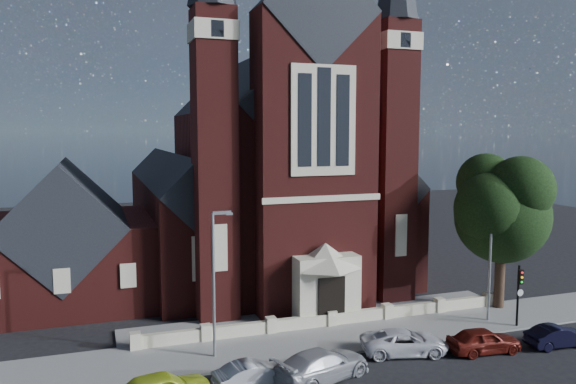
# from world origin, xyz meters

# --- Properties ---
(ground) EXTENTS (120.00, 120.00, 0.00)m
(ground) POSITION_xyz_m (0.00, 15.00, 0.00)
(ground) COLOR black
(ground) RESTS_ON ground
(pavement_strip) EXTENTS (60.00, 5.00, 0.12)m
(pavement_strip) POSITION_xyz_m (0.00, 4.50, 0.00)
(pavement_strip) COLOR gray
(pavement_strip) RESTS_ON ground
(forecourt_paving) EXTENTS (26.00, 3.00, 0.14)m
(forecourt_paving) POSITION_xyz_m (0.00, 8.50, 0.00)
(forecourt_paving) COLOR gray
(forecourt_paving) RESTS_ON ground
(forecourt_wall) EXTENTS (24.00, 0.40, 0.90)m
(forecourt_wall) POSITION_xyz_m (0.00, 6.50, 0.00)
(forecourt_wall) COLOR beige
(forecourt_wall) RESTS_ON ground
(church) EXTENTS (20.01, 34.90, 29.20)m
(church) POSITION_xyz_m (-0.00, 22.94, 8.19)
(church) COLOR #501815
(church) RESTS_ON ground
(parish_hall) EXTENTS (12.00, 12.20, 10.24)m
(parish_hall) POSITION_xyz_m (-16.00, 18.00, 4.01)
(parish_hall) COLOR #501815
(parish_hall) RESTS_ON ground
(street_tree) EXTENTS (6.40, 6.60, 10.70)m
(street_tree) POSITION_xyz_m (12.60, 5.71, 6.96)
(street_tree) COLOR black
(street_tree) RESTS_ON ground
(street_lamp_left) EXTENTS (1.16, 0.22, 8.09)m
(street_lamp_left) POSITION_xyz_m (-7.91, 4.00, 4.60)
(street_lamp_left) COLOR gray
(street_lamp_left) RESTS_ON ground
(street_lamp_right) EXTENTS (1.16, 0.22, 8.09)m
(street_lamp_right) POSITION_xyz_m (10.09, 4.00, 4.60)
(street_lamp_right) COLOR gray
(street_lamp_right) RESTS_ON ground
(traffic_signal) EXTENTS (0.28, 0.42, 4.00)m
(traffic_signal) POSITION_xyz_m (11.00, 2.43, 2.58)
(traffic_signal) COLOR black
(traffic_signal) RESTS_ON ground
(car_silver_a) EXTENTS (4.05, 1.88, 1.29)m
(car_silver_a) POSITION_xyz_m (-6.94, -0.07, 0.64)
(car_silver_a) COLOR #AEB0B6
(car_silver_a) RESTS_ON ground
(car_silver_b) EXTENTS (5.70, 3.74, 1.54)m
(car_silver_b) POSITION_xyz_m (-3.48, -0.37, 0.77)
(car_silver_b) COLOR #A1A3A8
(car_silver_b) RESTS_ON ground
(car_white_suv) EXTENTS (5.23, 3.33, 1.34)m
(car_white_suv) POSITION_xyz_m (2.11, 1.15, 0.67)
(car_white_suv) COLOR white
(car_white_suv) RESTS_ON ground
(car_dark_red) EXTENTS (4.28, 2.05, 1.41)m
(car_dark_red) POSITION_xyz_m (6.36, -0.16, 0.71)
(car_dark_red) COLOR #5D1710
(car_dark_red) RESTS_ON ground
(car_navy) EXTENTS (3.84, 1.54, 1.24)m
(car_navy) POSITION_xyz_m (10.95, -0.85, 0.62)
(car_navy) COLOR black
(car_navy) RESTS_ON ground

